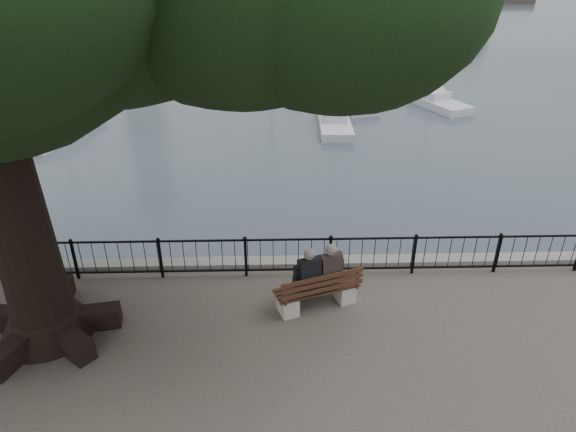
{
  "coord_description": "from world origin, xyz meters",
  "views": [
    {
      "loc": [
        -0.28,
        -7.76,
        7.03
      ],
      "look_at": [
        0.0,
        2.5,
        1.6
      ],
      "focal_mm": 32.0,
      "sensor_mm": 36.0,
      "label": 1
    }
  ],
  "objects_px": {
    "person_left": "(306,279)",
    "person_right": "(327,275)",
    "lion_monument": "(295,8)",
    "bench": "(318,294)"
  },
  "relations": [
    {
      "from": "bench",
      "to": "lion_monument",
      "type": "height_order",
      "value": "lion_monument"
    },
    {
      "from": "bench",
      "to": "person_right",
      "type": "height_order",
      "value": "person_right"
    },
    {
      "from": "bench",
      "to": "lion_monument",
      "type": "xyz_separation_m",
      "value": [
        1.39,
        48.69,
        0.83
      ]
    },
    {
      "from": "person_left",
      "to": "lion_monument",
      "type": "distance_m",
      "value": 48.7
    },
    {
      "from": "lion_monument",
      "to": "person_right",
      "type": "bearing_deg",
      "value": -91.4
    },
    {
      "from": "bench",
      "to": "person_left",
      "type": "distance_m",
      "value": 0.45
    },
    {
      "from": "person_left",
      "to": "person_right",
      "type": "relative_size",
      "value": 1.0
    },
    {
      "from": "person_left",
      "to": "person_right",
      "type": "distance_m",
      "value": 0.49
    },
    {
      "from": "bench",
      "to": "person_left",
      "type": "bearing_deg",
      "value": 174.65
    },
    {
      "from": "person_right",
      "to": "lion_monument",
      "type": "distance_m",
      "value": 48.52
    }
  ]
}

